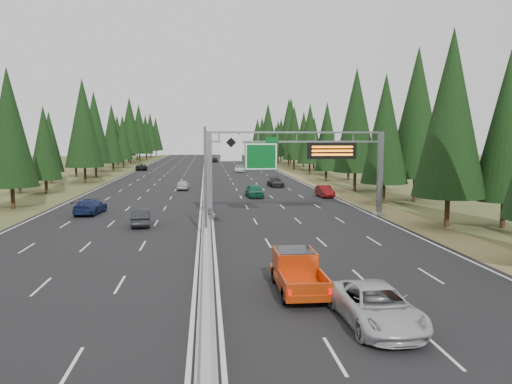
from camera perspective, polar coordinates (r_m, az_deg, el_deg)
The scene contains 19 objects.
road at distance 90.34m, azimuth -5.72°, elevation 1.55°, with size 32.00×260.00×0.08m, color black.
shoulder_right at distance 92.06m, azimuth 5.43°, elevation 1.64°, with size 3.60×260.00×0.06m, color olive.
shoulder_left at distance 92.09m, azimuth -16.87°, elevation 1.40°, with size 3.60×260.00×0.06m, color #414B23.
median_barrier at distance 90.31m, azimuth -5.72°, elevation 1.79°, with size 0.70×260.00×0.85m.
sign_gantry at distance 45.84m, azimuth 5.45°, elevation 3.64°, with size 16.75×0.98×7.80m.
hov_sign_pole at distance 35.11m, azimuth -4.84°, elevation 1.99°, with size 2.80×0.50×8.00m.
tree_row_right at distance 83.86m, azimuth 9.44°, elevation 7.18°, with size 11.08×243.46×18.65m.
tree_row_left at distance 90.62m, azimuth -19.77°, elevation 6.73°, with size 11.80×243.86×18.67m.
silver_minivan at distance 20.22m, azimuth 13.60°, elevation -12.54°, with size 2.55×5.54×1.54m, color silver.
red_pickup at distance 24.14m, azimuth 4.61°, elevation -8.69°, with size 2.00×5.60×1.82m.
car_ahead_green at distance 61.08m, azimuth -0.19°, elevation 0.16°, with size 1.87×4.65×1.58m, color #145B3C.
car_ahead_dkred at distance 61.73m, azimuth 7.86°, elevation 0.08°, with size 1.49×4.27×1.41m, color #5E0D0E.
car_ahead_dkgrey at distance 74.15m, azimuth 2.24°, elevation 1.13°, with size 1.89×4.65×1.35m, color black.
car_ahead_white at distance 106.15m, azimuth -1.81°, elevation 2.67°, with size 2.33×5.05×1.40m, color white.
car_ahead_far at distance 150.39m, azimuth -4.74°, elevation 3.70°, with size 1.76×4.36×1.49m, color black.
car_onc_near at distance 42.25m, azimuth -13.02°, elevation -2.83°, with size 1.48×4.25×1.40m, color black.
car_onc_blue at distance 50.00m, azimuth -18.43°, elevation -1.56°, with size 2.08×5.11×1.48m, color navy.
car_onc_white at distance 70.53m, azimuth -8.34°, elevation 0.82°, with size 1.62×4.03×1.37m, color #BBBBBB.
car_onc_far at distance 115.40m, azimuth -12.95°, elevation 2.82°, with size 2.47×5.36×1.49m, color black.
Camera 1 is at (0.07, -10.05, 7.28)m, focal length 35.00 mm.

